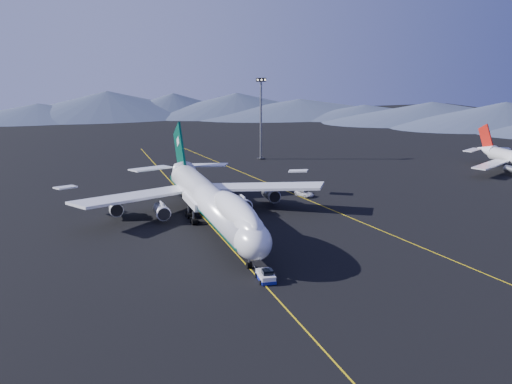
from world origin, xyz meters
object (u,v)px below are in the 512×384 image
object	(u,v)px
boeing_747	(211,200)
pushback_tug	(266,277)
floodlight_mast	(261,119)
service_van	(304,193)

from	to	relation	value
boeing_747	pushback_tug	xyz separation A→B (m)	(0.84, -32.79, -5.15)
boeing_747	pushback_tug	size ratio (longest dim) A/B	14.24
boeing_747	floodlight_mast	world-z (taller)	floodlight_mast
service_van	floodlight_mast	distance (m)	57.50
boeing_747	service_van	xyz separation A→B (m)	(30.14, 18.07, -5.04)
boeing_747	service_van	world-z (taller)	boeing_747
pushback_tug	floodlight_mast	size ratio (longest dim) A/B	0.18
boeing_747	floodlight_mast	bearing A→B (deg)	62.97
floodlight_mast	service_van	bearing A→B (deg)	-97.54
boeing_747	pushback_tug	bearing A→B (deg)	-88.53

